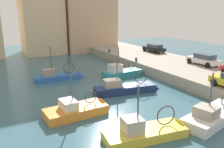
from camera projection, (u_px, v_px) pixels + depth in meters
water_surface at (108, 91)px, 23.18m from camera, size 80.00×80.00×0.00m
quay_wall at (192, 72)px, 28.21m from camera, size 9.00×56.00×1.20m
fishing_boat_orange at (81, 113)px, 17.89m from camera, size 5.58×2.37×4.53m
fishing_boat_navy at (127, 91)px, 22.80m from camera, size 7.01×2.73×4.46m
fishing_boat_teal at (124, 75)px, 28.45m from camera, size 5.78×2.12×4.46m
fishing_boat_blue at (61, 78)px, 27.24m from camera, size 5.99×2.10×4.74m
fishing_boat_yellow at (150, 135)px, 14.62m from camera, size 6.22×2.61×4.37m
fishing_boat_white at (215, 118)px, 16.96m from camera, size 6.87×3.33×4.64m
parked_car_white at (203, 59)px, 29.07m from camera, size 1.86×4.30×1.42m
parked_car_black at (154, 48)px, 38.63m from camera, size 2.03×4.21×1.32m
mooring_bollard_mid at (136, 59)px, 31.24m from camera, size 0.28×0.28×0.55m
mooring_bollard_north at (109, 51)px, 38.07m from camera, size 0.28×0.28×0.55m
waterfront_building_west_mid at (88, 1)px, 45.02m from camera, size 10.29×6.39×19.70m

